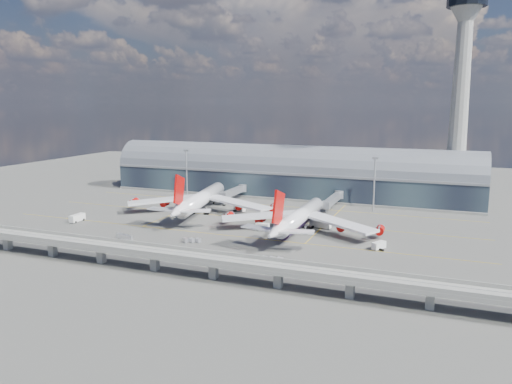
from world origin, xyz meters
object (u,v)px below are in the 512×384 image
(service_truck_1, at_px, (262,227))
(floodlight_mast_right, at_px, (374,183))
(service_truck_0, at_px, (77,218))
(cargo_train_2, at_px, (268,259))
(floodlight_mast_left, at_px, (187,172))
(service_truck_2, at_px, (320,224))
(airliner_right, at_px, (299,218))
(service_truck_4, at_px, (327,225))
(service_truck_5, at_px, (240,208))
(airliner_left, at_px, (200,200))
(control_tower, at_px, (460,100))
(cargo_train_1, at_px, (192,240))
(service_truck_3, at_px, (379,246))
(cargo_train_0, at_px, (124,237))

(service_truck_1, bearing_deg, floodlight_mast_right, -35.70)
(service_truck_0, relative_size, cargo_train_2, 0.78)
(floodlight_mast_left, distance_m, service_truck_2, 94.59)
(airliner_right, xyz_separation_m, service_truck_2, (6.40, 9.48, -4.03))
(service_truck_4, height_order, service_truck_5, service_truck_5)
(airliner_left, distance_m, service_truck_5, 19.26)
(service_truck_2, xyz_separation_m, cargo_train_2, (-4.88, -49.14, -0.80))
(control_tower, bearing_deg, floodlight_mast_right, -141.34)
(control_tower, distance_m, cargo_train_1, 148.21)
(floodlight_mast_right, height_order, service_truck_3, floodlight_mast_right)
(airliner_left, bearing_deg, service_truck_0, -151.15)
(service_truck_5, bearing_deg, service_truck_3, -95.41)
(airliner_left, relative_size, airliner_right, 1.08)
(service_truck_1, height_order, cargo_train_1, service_truck_1)
(service_truck_5, bearing_deg, service_truck_0, 151.80)
(service_truck_4, bearing_deg, cargo_train_2, -92.72)
(service_truck_0, relative_size, cargo_train_0, 0.95)
(airliner_right, distance_m, service_truck_3, 35.44)
(service_truck_5, bearing_deg, control_tower, -37.42)
(airliner_right, bearing_deg, service_truck_2, 55.94)
(service_truck_0, height_order, service_truck_4, service_truck_0)
(airliner_left, bearing_deg, cargo_train_0, -106.76)
(service_truck_1, height_order, service_truck_3, service_truck_1)
(control_tower, relative_size, service_truck_0, 13.17)
(airliner_left, bearing_deg, floodlight_mast_left, 117.16)
(service_truck_1, bearing_deg, airliner_left, 61.46)
(airliner_left, relative_size, service_truck_5, 11.55)
(control_tower, xyz_separation_m, service_truck_5, (-93.74, -51.56, -50.14))
(service_truck_3, distance_m, service_truck_5, 79.97)
(service_truck_2, height_order, service_truck_5, service_truck_2)
(airliner_left, height_order, service_truck_5, airliner_left)
(floodlight_mast_left, bearing_deg, airliner_left, -52.74)
(service_truck_0, relative_size, service_truck_1, 1.45)
(control_tower, relative_size, service_truck_4, 23.12)
(floodlight_mast_right, xyz_separation_m, service_truck_5, (-58.74, -23.56, -12.14))
(service_truck_0, relative_size, service_truck_3, 1.30)
(floodlight_mast_right, height_order, airliner_right, floodlight_mast_right)
(service_truck_1, distance_m, service_truck_3, 47.91)
(control_tower, height_order, service_truck_1, control_tower)
(cargo_train_0, bearing_deg, service_truck_3, -90.99)
(service_truck_1, height_order, service_truck_4, service_truck_1)
(airliner_right, distance_m, cargo_train_0, 67.56)
(service_truck_2, distance_m, service_truck_4, 2.90)
(service_truck_0, xyz_separation_m, service_truck_5, (57.10, 44.66, -0.17))
(airliner_left, bearing_deg, service_truck_3, -28.47)
(service_truck_0, distance_m, service_truck_1, 81.23)
(floodlight_mast_right, xyz_separation_m, service_truck_4, (-12.57, -40.18, -12.38))
(service_truck_5, height_order, cargo_train_2, service_truck_5)
(floodlight_mast_left, distance_m, service_truck_1, 84.29)
(service_truck_2, bearing_deg, service_truck_3, -120.97)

